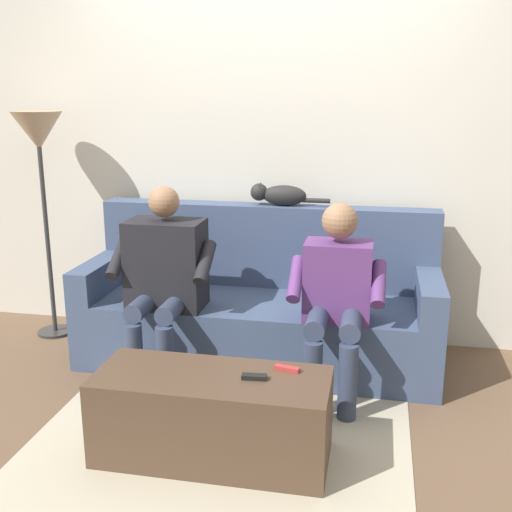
{
  "coord_description": "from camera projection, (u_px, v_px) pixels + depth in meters",
  "views": [
    {
      "loc": [
        -0.69,
        3.45,
        1.64
      ],
      "look_at": [
        0.0,
        -0.02,
        0.7
      ],
      "focal_mm": 43.28,
      "sensor_mm": 36.0,
      "label": 1
    }
  ],
  "objects": [
    {
      "name": "coffee_table",
      "position": [
        212.0,
        416.0,
        2.82
      ],
      "size": [
        1.07,
        0.43,
        0.41
      ],
      "color": "#4C3828",
      "rests_on": "ground"
    },
    {
      "name": "remote_red",
      "position": [
        287.0,
        369.0,
        2.81
      ],
      "size": [
        0.12,
        0.05,
        0.02
      ],
      "primitive_type": "cube",
      "rotation": [
        0.0,
        0.0,
        6.08
      ],
      "color": "#B73333",
      "rests_on": "coffee_table"
    },
    {
      "name": "ground_plane",
      "position": [
        233.0,
        413.0,
        3.25
      ],
      "size": [
        8.0,
        8.0,
        0.0
      ],
      "primitive_type": "plane",
      "color": "brown"
    },
    {
      "name": "cat_on_backrest",
      "position": [
        279.0,
        195.0,
        3.91
      ],
      "size": [
        0.51,
        0.12,
        0.14
      ],
      "color": "black",
      "rests_on": "couch"
    },
    {
      "name": "remote_black",
      "position": [
        254.0,
        377.0,
        2.73
      ],
      "size": [
        0.12,
        0.05,
        0.02
      ],
      "primitive_type": "cube",
      "rotation": [
        0.0,
        0.0,
        3.22
      ],
      "color": "black",
      "rests_on": "coffee_table"
    },
    {
      "name": "person_right_seated",
      "position": [
        164.0,
        272.0,
        3.56
      ],
      "size": [
        0.59,
        0.51,
        1.13
      ],
      "color": "black",
      "rests_on": "ground"
    },
    {
      "name": "floor_rug",
      "position": [
        221.0,
        438.0,
        3.01
      ],
      "size": [
        1.82,
        1.65,
        0.01
      ],
      "primitive_type": "cube",
      "color": "#B7AD93",
      "rests_on": "ground"
    },
    {
      "name": "floor_lamp",
      "position": [
        39.0,
        144.0,
        4.01
      ],
      "size": [
        0.33,
        0.33,
        1.52
      ],
      "color": "#2D2D2D",
      "rests_on": "ground"
    },
    {
      "name": "couch",
      "position": [
        260.0,
        309.0,
        3.88
      ],
      "size": [
        2.18,
        0.77,
        0.94
      ],
      "color": "#3D4C6B",
      "rests_on": "ground"
    },
    {
      "name": "back_wall",
      "position": [
        273.0,
        159.0,
        4.08
      ],
      "size": [
        5.04,
        0.06,
        2.42
      ],
      "primitive_type": "cube",
      "color": "beige",
      "rests_on": "ground"
    },
    {
      "name": "person_left_seated",
      "position": [
        337.0,
        291.0,
        3.34
      ],
      "size": [
        0.52,
        0.53,
        1.07
      ],
      "color": "#5B3370",
      "rests_on": "ground"
    }
  ]
}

